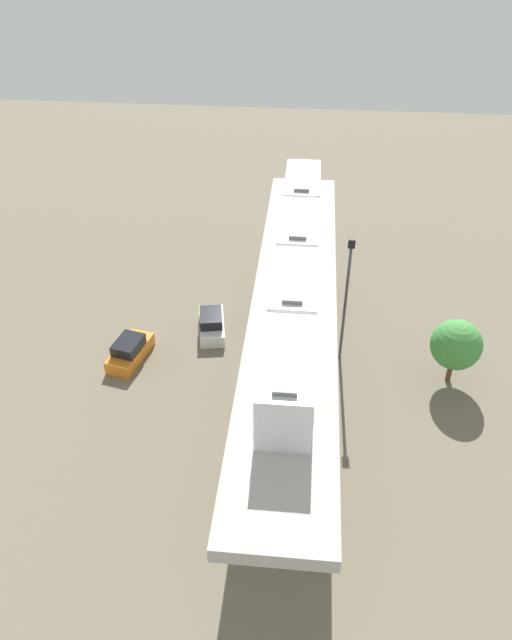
{
  "coord_description": "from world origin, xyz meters",
  "views": [
    {
      "loc": [
        -0.6,
        31.18,
        28.09
      ],
      "look_at": [
        2.5,
        -1.02,
        4.19
      ],
      "focal_mm": 33.99,
      "sensor_mm": 36.0,
      "label": 1
    }
  ],
  "objects_px": {
    "train": "(296,266)",
    "parked_car_orange": "(130,351)",
    "signal_post": "(346,296)",
    "parked_car_white": "(212,324)",
    "tree_near_viaduct": "(456,345)"
  },
  "relations": [
    {
      "from": "tree_near_viaduct",
      "to": "train",
      "type": "bearing_deg",
      "value": 0.1
    },
    {
      "from": "train",
      "to": "signal_post",
      "type": "height_order",
      "value": "train"
    },
    {
      "from": "train",
      "to": "parked_car_orange",
      "type": "distance_m",
      "value": 13.92
    },
    {
      "from": "parked_car_orange",
      "to": "parked_car_white",
      "type": "distance_m",
      "value": 6.5
    },
    {
      "from": "signal_post",
      "to": "parked_car_orange",
      "type": "bearing_deg",
      "value": 6.55
    },
    {
      "from": "parked_car_orange",
      "to": "tree_near_viaduct",
      "type": "height_order",
      "value": "tree_near_viaduct"
    },
    {
      "from": "parked_car_orange",
      "to": "tree_near_viaduct",
      "type": "distance_m",
      "value": 22.43
    },
    {
      "from": "train",
      "to": "parked_car_white",
      "type": "distance_m",
      "value": 10.69
    },
    {
      "from": "parked_car_orange",
      "to": "signal_post",
      "type": "height_order",
      "value": "signal_post"
    },
    {
      "from": "tree_near_viaduct",
      "to": "parked_car_orange",
      "type": "bearing_deg",
      "value": -0.2
    },
    {
      "from": "train",
      "to": "tree_near_viaduct",
      "type": "distance_m",
      "value": 12.06
    },
    {
      "from": "parked_car_white",
      "to": "train",
      "type": "bearing_deg",
      "value": 138.16
    },
    {
      "from": "tree_near_viaduct",
      "to": "signal_post",
      "type": "relative_size",
      "value": 0.5
    },
    {
      "from": "signal_post",
      "to": "train",
      "type": "bearing_deg",
      "value": 28.06
    },
    {
      "from": "parked_car_orange",
      "to": "signal_post",
      "type": "bearing_deg",
      "value": -160.69
    }
  ]
}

